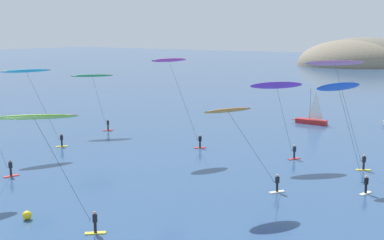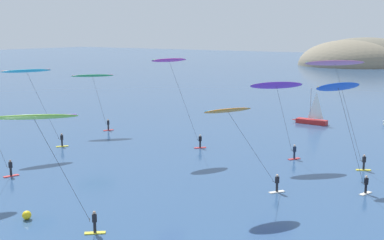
{
  "view_description": "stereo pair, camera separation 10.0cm",
  "coord_description": "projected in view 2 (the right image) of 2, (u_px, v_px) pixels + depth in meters",
  "views": [
    {
      "loc": [
        29.3,
        -14.7,
        14.43
      ],
      "look_at": [
        1.78,
        27.13,
        5.12
      ],
      "focal_mm": 45.0,
      "sensor_mm": 36.0,
      "label": 1
    },
    {
      "loc": [
        29.38,
        -14.64,
        14.43
      ],
      "look_at": [
        1.78,
        27.13,
        5.12
      ],
      "focal_mm": 45.0,
      "sensor_mm": 36.0,
      "label": 2
    }
  ],
  "objects": [
    {
      "name": "headland_island",
      "position": [
        357.0,
        65.0,
        207.58
      ],
      "size": [
        52.91,
        48.92,
        23.21
      ],
      "color": "#7A705B",
      "rests_on": "ground"
    },
    {
      "name": "sailboat_near",
      "position": [
        310.0,
        119.0,
        75.82
      ],
      "size": [
        5.91,
        1.55,
        5.7
      ],
      "color": "#B22323",
      "rests_on": "ground"
    },
    {
      "name": "kitesurfer_cyan",
      "position": [
        29.0,
        77.0,
        57.37
      ],
      "size": [
        4.08,
        7.04,
        10.03
      ],
      "color": "yellow",
      "rests_on": "ground"
    },
    {
      "name": "kitesurfer_pink",
      "position": [
        337.0,
        71.0,
        47.93
      ],
      "size": [
        6.31,
        5.81,
        11.66
      ],
      "color": "yellow",
      "rests_on": "ground"
    },
    {
      "name": "kitesurfer_purple",
      "position": [
        278.0,
        90.0,
        52.92
      ],
      "size": [
        5.2,
        5.25,
        9.05
      ],
      "color": "red",
      "rests_on": "ground"
    },
    {
      "name": "kitesurfer_green",
      "position": [
        94.0,
        80.0,
        68.87
      ],
      "size": [
        4.98,
        5.2,
        8.39
      ],
      "color": "red",
      "rests_on": "ground"
    },
    {
      "name": "kitesurfer_magenta",
      "position": [
        172.0,
        68.0,
        56.36
      ],
      "size": [
        4.23,
        6.79,
        11.37
      ],
      "color": "red",
      "rests_on": "ground"
    },
    {
      "name": "kitesurfer_orange",
      "position": [
        232.0,
        118.0,
        40.26
      ],
      "size": [
        5.1,
        7.47,
        8.27
      ],
      "color": "silver",
      "rests_on": "ground"
    },
    {
      "name": "kitesurfer_lime",
      "position": [
        38.0,
        125.0,
        32.68
      ],
      "size": [
        6.05,
        5.77,
        9.03
      ],
      "color": "yellow",
      "rests_on": "ground"
    },
    {
      "name": "kitesurfer_blue",
      "position": [
        341.0,
        97.0,
        40.17
      ],
      "size": [
        4.19,
        6.15,
        10.34
      ],
      "color": "silver",
      "rests_on": "ground"
    },
    {
      "name": "marker_buoy",
      "position": [
        27.0,
        215.0,
        37.27
      ],
      "size": [
        0.7,
        0.7,
        0.7
      ],
      "primitive_type": "sphere",
      "color": "yellow",
      "rests_on": "ground"
    }
  ]
}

